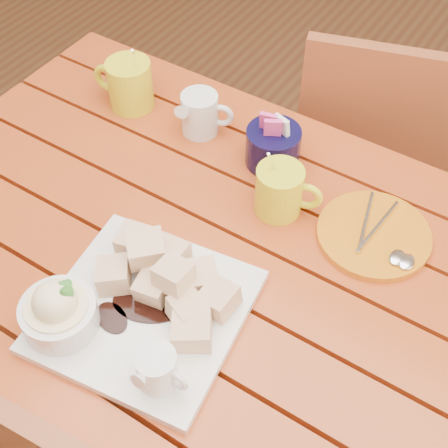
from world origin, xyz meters
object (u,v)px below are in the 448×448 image
Objects in this scene: dessert_plate at (128,305)px; chair_far at (384,165)px; orange_saucer at (374,235)px; coffee_mug_left at (129,83)px; coffee_mug_right at (281,190)px; table at (213,293)px.

dessert_plate is 0.85m from chair_far.
orange_saucer is 0.22× the size of chair_far.
coffee_mug_left reaches higher than orange_saucer.
dessert_plate is 2.15× the size of coffee_mug_left.
chair_far is at bearing 104.93° from orange_saucer.
coffee_mug_left is 1.09× the size of coffee_mug_right.
dessert_plate is at bearing -120.52° from coffee_mug_right.
coffee_mug_left is at bearing 128.07° from dessert_plate.
coffee_mug_left is at bearing 146.25° from table.
coffee_mug_right is (0.04, 0.15, 0.15)m from table.
dessert_plate is 0.36× the size of chair_far.
dessert_plate is at bearing 63.86° from chair_far.
coffee_mug_right reaches higher than orange_saucer.
coffee_mug_right is at bearing 67.31° from chair_far.
coffee_mug_right is (0.08, 0.31, 0.01)m from dessert_plate.
coffee_mug_right is 0.56m from chair_far.
table is at bearing 76.57° from dessert_plate.
dessert_plate is at bearing -103.43° from table.
chair_far is at bearing 81.87° from table.
orange_saucer is (0.21, 0.18, 0.11)m from table.
coffee_mug_right is 0.15× the size of chair_far.
dessert_plate is 2.35× the size of coffee_mug_right.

